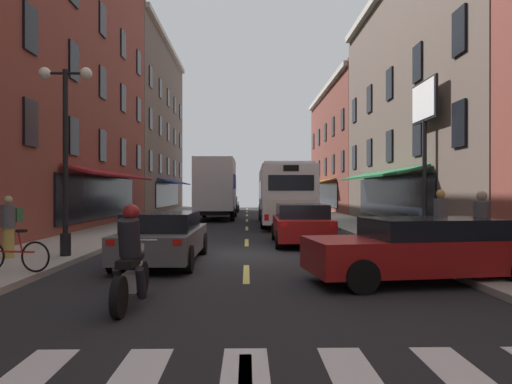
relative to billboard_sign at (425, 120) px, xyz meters
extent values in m
cube|color=black|center=(-7.05, -4.37, -4.73)|extent=(34.80, 80.00, 0.10)
cube|color=#DBCC4C|center=(-7.05, -7.87, -4.68)|extent=(0.14, 2.40, 0.01)
cube|color=#DBCC4C|center=(-7.05, -1.37, -4.68)|extent=(0.14, 2.40, 0.01)
cube|color=#DBCC4C|center=(-7.05, 5.13, -4.68)|extent=(0.14, 2.40, 0.01)
cube|color=#DBCC4C|center=(-7.05, 11.63, -4.68)|extent=(0.14, 2.40, 0.01)
cube|color=#DBCC4C|center=(-7.05, 18.13, -4.68)|extent=(0.14, 2.40, 0.01)
cube|color=#DBCC4C|center=(-7.05, 24.63, -4.68)|extent=(0.14, 2.40, 0.01)
cube|color=#DBCC4C|center=(-7.05, 31.13, -4.68)|extent=(0.14, 2.40, 0.01)
cube|color=#A39E93|center=(-12.95, -4.37, -4.61)|extent=(3.00, 80.00, 0.14)
cube|color=#A39E93|center=(-1.15, -4.37, -4.61)|extent=(3.00, 80.00, 0.14)
cube|color=brown|center=(-18.45, 5.63, 3.67)|extent=(8.00, 19.90, 16.70)
cube|color=black|center=(-14.41, 5.63, -3.13)|extent=(0.10, 12.00, 2.10)
cube|color=maroon|center=(-13.70, 5.63, -1.93)|extent=(1.38, 11.20, 0.44)
cube|color=black|center=(-14.41, -2.37, -0.48)|extent=(0.10, 1.00, 1.60)
cube|color=black|center=(-14.41, 1.63, -0.48)|extent=(0.10, 1.00, 1.60)
cube|color=black|center=(-14.41, 5.63, -0.48)|extent=(0.10, 1.00, 1.60)
cube|color=black|center=(-14.41, 9.63, -0.48)|extent=(0.10, 1.00, 1.60)
cube|color=black|center=(-14.41, 13.63, -0.48)|extent=(0.10, 1.00, 1.60)
cube|color=black|center=(-14.41, -2.37, 2.72)|extent=(0.10, 1.00, 1.60)
cube|color=black|center=(-14.41, 1.63, 2.72)|extent=(0.10, 1.00, 1.60)
cube|color=black|center=(-14.41, 5.63, 2.72)|extent=(0.10, 1.00, 1.60)
cube|color=black|center=(-14.41, 9.63, 2.72)|extent=(0.10, 1.00, 1.60)
cube|color=black|center=(-14.41, 13.63, 2.72)|extent=(0.10, 1.00, 1.60)
cube|color=black|center=(-14.41, 5.63, 5.92)|extent=(0.10, 1.00, 1.60)
cube|color=black|center=(-14.41, 9.63, 5.92)|extent=(0.10, 1.00, 1.60)
cube|color=black|center=(-14.41, 13.63, 5.92)|extent=(0.10, 1.00, 1.60)
cube|color=brown|center=(-18.45, 25.63, 3.24)|extent=(8.00, 19.90, 15.83)
cube|color=#B2AD9E|center=(-14.35, 25.63, 10.80)|extent=(0.44, 19.40, 0.40)
cube|color=black|center=(-14.41, 25.63, -3.13)|extent=(0.10, 12.00, 2.10)
cube|color=navy|center=(-13.70, 25.63, -1.93)|extent=(1.38, 11.20, 0.44)
cube|color=black|center=(-14.41, 17.63, -0.48)|extent=(0.10, 1.00, 1.60)
cube|color=black|center=(-14.41, 21.63, -0.48)|extent=(0.10, 1.00, 1.60)
cube|color=black|center=(-14.41, 25.63, -0.48)|extent=(0.10, 1.00, 1.60)
cube|color=black|center=(-14.41, 29.63, -0.48)|extent=(0.10, 1.00, 1.60)
cube|color=black|center=(-14.41, 33.63, -0.48)|extent=(0.10, 1.00, 1.60)
cube|color=black|center=(-14.41, 17.63, 2.72)|extent=(0.10, 1.00, 1.60)
cube|color=black|center=(-14.41, 21.63, 2.72)|extent=(0.10, 1.00, 1.60)
cube|color=black|center=(-14.41, 25.63, 2.72)|extent=(0.10, 1.00, 1.60)
cube|color=black|center=(-14.41, 29.63, 2.72)|extent=(0.10, 1.00, 1.60)
cube|color=black|center=(-14.41, 33.63, 2.72)|extent=(0.10, 1.00, 1.60)
cube|color=black|center=(-14.41, 17.63, 5.92)|extent=(0.10, 1.00, 1.60)
cube|color=black|center=(-14.41, 21.63, 5.92)|extent=(0.10, 1.00, 1.60)
cube|color=black|center=(-14.41, 25.63, 5.92)|extent=(0.10, 1.00, 1.60)
cube|color=black|center=(-14.41, 29.63, 5.92)|extent=(0.10, 1.00, 1.60)
cube|color=black|center=(-14.41, 33.63, 5.92)|extent=(0.10, 1.00, 1.60)
cube|color=brown|center=(4.35, 5.63, 1.87)|extent=(8.00, 19.90, 13.10)
cube|color=black|center=(0.31, 5.63, -3.13)|extent=(0.10, 12.00, 2.10)
cube|color=#1E6638|center=(-0.40, 5.63, -1.93)|extent=(1.38, 11.20, 0.44)
cube|color=black|center=(0.31, -2.37, -0.48)|extent=(0.10, 1.00, 1.60)
cube|color=black|center=(0.31, 1.63, -0.48)|extent=(0.10, 1.00, 1.60)
cube|color=black|center=(0.31, 5.63, -0.48)|extent=(0.10, 1.00, 1.60)
cube|color=black|center=(0.31, 9.63, -0.48)|extent=(0.10, 1.00, 1.60)
cube|color=black|center=(0.31, 13.63, -0.48)|extent=(0.10, 1.00, 1.60)
cube|color=black|center=(0.31, -2.37, 2.72)|extent=(0.10, 1.00, 1.60)
cube|color=black|center=(0.31, 1.63, 2.72)|extent=(0.10, 1.00, 1.60)
cube|color=black|center=(0.31, 5.63, 2.72)|extent=(0.10, 1.00, 1.60)
cube|color=black|center=(0.31, 9.63, 2.72)|extent=(0.10, 1.00, 1.60)
cube|color=black|center=(0.31, 13.63, 2.72)|extent=(0.10, 1.00, 1.60)
cube|color=brown|center=(4.35, 25.63, 1.14)|extent=(8.00, 19.90, 11.64)
cube|color=#B2AD9E|center=(0.25, 25.63, 6.61)|extent=(0.44, 19.40, 0.40)
cube|color=black|center=(0.31, 25.63, -3.13)|extent=(0.10, 12.00, 2.10)
cube|color=brown|center=(-0.40, 25.63, -1.93)|extent=(1.38, 11.20, 0.44)
cube|color=black|center=(0.31, 17.63, -0.48)|extent=(0.10, 1.00, 1.60)
cube|color=black|center=(0.31, 21.63, -0.48)|extent=(0.10, 1.00, 1.60)
cube|color=black|center=(0.31, 25.63, -0.48)|extent=(0.10, 1.00, 1.60)
cube|color=black|center=(0.31, 29.63, -0.48)|extent=(0.10, 1.00, 1.60)
cube|color=black|center=(0.31, 33.63, -0.48)|extent=(0.10, 1.00, 1.60)
cube|color=black|center=(0.31, 17.63, 2.72)|extent=(0.10, 1.00, 1.60)
cube|color=black|center=(0.31, 21.63, 2.72)|extent=(0.10, 1.00, 1.60)
cube|color=black|center=(0.31, 25.63, 2.72)|extent=(0.10, 1.00, 1.60)
cube|color=black|center=(0.31, 29.63, 2.72)|extent=(0.10, 1.00, 1.60)
cube|color=black|center=(0.31, 33.63, 2.72)|extent=(0.10, 1.00, 1.60)
cylinder|color=black|center=(0.00, 0.00, -2.25)|extent=(0.18, 0.18, 4.58)
cylinder|color=black|center=(0.00, 0.00, -4.42)|extent=(0.40, 0.40, 0.24)
cube|color=black|center=(0.00, 0.00, 0.77)|extent=(0.10, 2.44, 1.61)
cube|color=white|center=(-0.06, 0.00, 0.77)|extent=(0.04, 2.28, 1.45)
cube|color=white|center=(0.06, 0.00, 0.77)|extent=(0.04, 2.28, 1.45)
cube|color=white|center=(-5.01, 7.96, -2.94)|extent=(2.67, 11.11, 2.77)
cube|color=silver|center=(-5.01, 7.96, -1.50)|extent=(2.46, 9.91, 0.16)
cube|color=black|center=(-5.01, 8.26, -2.74)|extent=(2.69, 8.71, 0.96)
cube|color=#193899|center=(-5.01, 7.96, -4.08)|extent=(2.70, 10.71, 0.36)
cube|color=black|center=(-4.95, 13.46, -2.74)|extent=(2.25, 0.15, 1.10)
cube|color=black|center=(-5.07, 2.46, -2.43)|extent=(2.05, 0.14, 0.70)
cube|color=silver|center=(-5.07, 2.45, -3.49)|extent=(2.15, 0.12, 0.64)
cube|color=black|center=(-5.07, 2.45, -1.78)|extent=(0.70, 0.11, 0.28)
cube|color=red|center=(-6.17, 2.45, -3.98)|extent=(0.20, 0.08, 0.28)
cube|color=red|center=(-3.98, 2.43, -3.98)|extent=(0.20, 0.08, 0.28)
cylinder|color=black|center=(-6.15, 11.51, -4.18)|extent=(0.31, 1.00, 1.00)
cylinder|color=black|center=(-3.80, 11.49, -4.18)|extent=(0.31, 1.00, 1.00)
cylinder|color=black|center=(-6.22, 4.93, -4.18)|extent=(0.31, 1.00, 1.00)
cylinder|color=black|center=(-3.87, 4.90, -4.18)|extent=(0.31, 1.00, 1.00)
cube|color=black|center=(-9.02, 15.48, -3.13)|extent=(2.32, 2.27, 2.40)
cube|color=black|center=(-9.01, 16.57, -2.28)|extent=(2.00, 0.12, 0.80)
cube|color=silver|center=(-9.05, 11.74, -2.37)|extent=(2.45, 5.28, 3.23)
cube|color=navy|center=(-7.83, 11.72, -2.20)|extent=(0.09, 3.15, 0.90)
cube|color=black|center=(-9.04, 12.86, -4.13)|extent=(1.97, 7.11, 0.24)
cylinder|color=black|center=(-10.12, 15.29, -4.23)|extent=(0.29, 0.90, 0.90)
cylinder|color=black|center=(-7.92, 15.27, -4.23)|extent=(0.29, 0.90, 0.90)
cylinder|color=black|center=(-10.16, 10.96, -4.23)|extent=(0.29, 0.90, 0.90)
cylinder|color=black|center=(-7.96, 10.94, -4.23)|extent=(0.29, 0.90, 0.90)
cube|color=navy|center=(-8.78, 23.98, -4.11)|extent=(1.92, 4.66, 0.65)
cube|color=black|center=(-8.79, 23.80, -3.54)|extent=(1.74, 2.53, 0.54)
cube|color=red|center=(-9.56, 21.69, -3.89)|extent=(0.20, 0.06, 0.14)
cube|color=red|center=(-8.05, 21.67, -3.89)|extent=(0.20, 0.06, 0.14)
cylinder|color=black|center=(-9.65, 25.61, -4.36)|extent=(0.23, 0.64, 0.64)
cylinder|color=black|center=(-7.88, 25.59, -4.36)|extent=(0.23, 0.64, 0.64)
cylinder|color=black|center=(-9.69, 22.37, -4.36)|extent=(0.23, 0.64, 0.64)
cylinder|color=black|center=(-7.92, 22.35, -4.36)|extent=(0.23, 0.64, 0.64)
cube|color=maroon|center=(-5.13, -1.96, -4.09)|extent=(1.89, 4.24, 0.70)
cube|color=black|center=(-5.13, -2.13, -3.52)|extent=(1.70, 2.30, 0.50)
cube|color=red|center=(-5.89, -4.05, -3.84)|extent=(0.20, 0.06, 0.14)
cube|color=red|center=(-4.41, -4.06, -3.84)|extent=(0.20, 0.06, 0.14)
cylinder|color=black|center=(-5.98, -0.54, -4.36)|extent=(0.23, 0.64, 0.64)
cylinder|color=black|center=(-4.24, -0.56, -4.36)|extent=(0.23, 0.64, 0.64)
cylinder|color=black|center=(-6.01, -3.37, -4.36)|extent=(0.23, 0.64, 0.64)
cylinder|color=black|center=(-4.27, -3.39, -4.36)|extent=(0.23, 0.64, 0.64)
cube|color=#515154|center=(-9.21, -6.16, -4.12)|extent=(1.84, 4.63, 0.63)
cube|color=black|center=(-9.21, -6.34, -3.60)|extent=(1.66, 2.51, 0.48)
cube|color=red|center=(-9.95, -8.43, -3.91)|extent=(0.20, 0.06, 0.14)
cube|color=red|center=(-8.52, -8.45, -3.91)|extent=(0.20, 0.06, 0.14)
cylinder|color=black|center=(-10.04, -4.54, -4.36)|extent=(0.23, 0.64, 0.64)
cylinder|color=black|center=(-8.35, -4.56, -4.36)|extent=(0.23, 0.64, 0.64)
cylinder|color=black|center=(-10.08, -7.75, -4.36)|extent=(0.23, 0.64, 0.64)
cylinder|color=black|center=(-8.39, -7.77, -4.36)|extent=(0.23, 0.64, 0.64)
cube|color=maroon|center=(-3.44, -8.95, -4.10)|extent=(4.90, 2.48, 0.67)
cube|color=black|center=(-3.25, -8.92, -3.58)|extent=(2.74, 2.01, 0.43)
cube|color=red|center=(-1.25, -7.89, -3.87)|extent=(0.09, 0.21, 0.14)
cylinder|color=black|center=(-4.94, -10.04, -4.36)|extent=(0.66, 0.31, 0.64)
cylinder|color=black|center=(-5.19, -8.33, -4.36)|extent=(0.66, 0.31, 0.64)
cylinder|color=black|center=(-1.94, -7.86, -4.36)|extent=(0.66, 0.31, 0.64)
cylinder|color=black|center=(-8.90, -10.15, -4.37)|extent=(0.11, 0.62, 0.62)
cylinder|color=black|center=(-8.92, -11.60, -4.37)|extent=(0.13, 0.62, 0.62)
cylinder|color=#B2B2B7|center=(-8.90, -10.27, -4.07)|extent=(0.07, 0.33, 0.68)
ellipsoid|color=black|center=(-8.91, -10.69, -3.87)|extent=(0.33, 0.56, 0.28)
cube|color=black|center=(-8.91, -11.09, -3.94)|extent=(0.27, 0.56, 0.12)
cube|color=#B2B2B7|center=(-8.91, -10.87, -4.28)|extent=(0.25, 0.40, 0.30)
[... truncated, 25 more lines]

